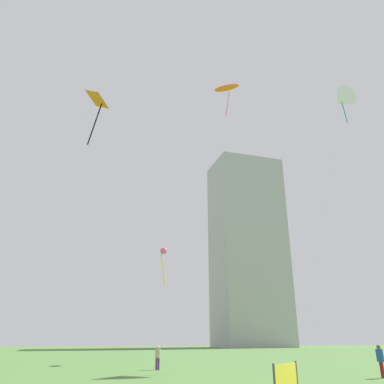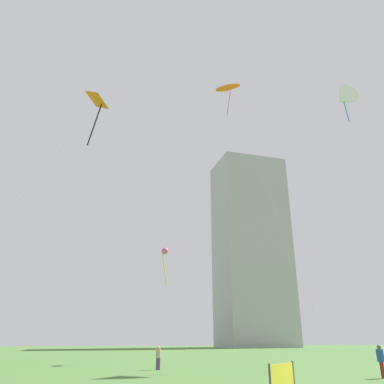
% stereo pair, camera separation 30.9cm
% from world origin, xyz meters
% --- Properties ---
extents(person_standing_1, '(0.37, 0.37, 1.66)m').
position_xyz_m(person_standing_1, '(-2.37, 15.61, 0.96)').
color(person_standing_1, '#593372').
rests_on(person_standing_1, ground).
extents(person_standing_2, '(0.40, 0.40, 1.78)m').
position_xyz_m(person_standing_2, '(8.92, 5.83, 1.03)').
color(person_standing_2, maroon).
rests_on(person_standing_2, ground).
extents(kite_flying_0, '(10.76, 2.01, 31.05)m').
position_xyz_m(kite_flying_0, '(20.32, 18.82, 29.68)').
color(kite_flying_0, silver).
rests_on(kite_flying_0, ground).
extents(kite_flying_1, '(12.57, 2.04, 31.21)m').
position_xyz_m(kite_flying_1, '(6.10, 21.02, 30.08)').
color(kite_flying_1, silver).
rests_on(kite_flying_1, ground).
extents(kite_flying_2, '(8.57, 6.43, 19.61)m').
position_xyz_m(kite_flying_2, '(-8.53, 10.89, 18.61)').
color(kite_flying_2, silver).
rests_on(kite_flying_2, ground).
extents(kite_flying_3, '(2.45, 4.58, 11.45)m').
position_xyz_m(kite_flying_3, '(-0.25, 25.33, 10.91)').
color(kite_flying_3, silver).
rests_on(kite_flying_3, ground).
extents(distant_highrise_0, '(21.51, 16.94, 58.67)m').
position_xyz_m(distant_highrise_0, '(41.23, 97.22, 29.33)').
color(distant_highrise_0, '#A8A8AD').
rests_on(distant_highrise_0, ground).
extents(event_banner, '(1.65, 1.40, 1.30)m').
position_xyz_m(event_banner, '(-0.90, -1.10, 0.69)').
color(event_banner, '#4C4C4C').
rests_on(event_banner, ground).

